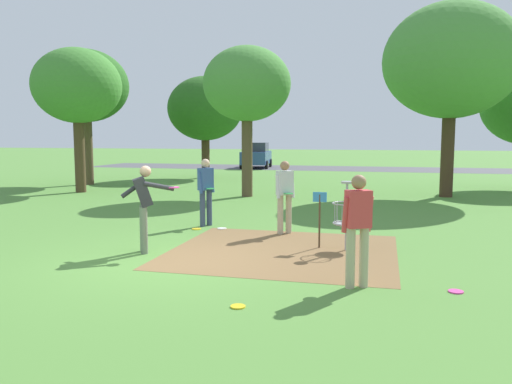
% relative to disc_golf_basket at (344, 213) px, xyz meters
% --- Properties ---
extents(ground_plane, '(160.00, 160.00, 0.00)m').
position_rel_disc_golf_basket_xyz_m(ground_plane, '(-3.02, -1.67, -0.75)').
color(ground_plane, '#518438').
extents(dirt_tee_pad, '(4.41, 4.13, 0.01)m').
position_rel_disc_golf_basket_xyz_m(dirt_tee_pad, '(-1.15, -0.39, -0.75)').
color(dirt_tee_pad, brown).
rests_on(dirt_tee_pad, ground).
extents(disc_golf_basket, '(0.98, 0.58, 1.39)m').
position_rel_disc_golf_basket_xyz_m(disc_golf_basket, '(0.00, 0.00, 0.00)').
color(disc_golf_basket, '#9E9EA3').
rests_on(disc_golf_basket, ground).
extents(player_foreground_watching, '(0.45, 0.49, 1.71)m').
position_rel_disc_golf_basket_xyz_m(player_foreground_watching, '(-3.62, 1.93, 0.21)').
color(player_foreground_watching, '#384260').
rests_on(player_foreground_watching, ground).
extents(player_throwing, '(0.49, 0.45, 1.71)m').
position_rel_disc_golf_basket_xyz_m(player_throwing, '(0.40, -2.50, 0.21)').
color(player_throwing, tan).
rests_on(player_throwing, ground).
extents(player_waiting_left, '(0.47, 0.45, 1.71)m').
position_rel_disc_golf_basket_xyz_m(player_waiting_left, '(-1.47, 1.40, 0.21)').
color(player_waiting_left, tan).
rests_on(player_waiting_left, ground).
extents(player_waiting_right, '(1.16, 0.51, 1.71)m').
position_rel_disc_golf_basket_xyz_m(player_waiting_right, '(-3.77, -1.17, 0.23)').
color(player_waiting_right, slate).
rests_on(player_waiting_right, ground).
extents(frisbee_near_basket, '(0.22, 0.22, 0.02)m').
position_rel_disc_golf_basket_xyz_m(frisbee_near_basket, '(1.83, -2.39, -0.74)').
color(frisbee_near_basket, '#E53D99').
rests_on(frisbee_near_basket, ground).
extents(frisbee_by_tee, '(0.23, 0.23, 0.02)m').
position_rel_disc_golf_basket_xyz_m(frisbee_by_tee, '(-3.09, 1.63, -0.74)').
color(frisbee_by_tee, white).
rests_on(frisbee_by_tee, ground).
extents(frisbee_mid_grass, '(0.20, 0.20, 0.02)m').
position_rel_disc_golf_basket_xyz_m(frisbee_mid_grass, '(-1.09, -3.81, -0.74)').
color(frisbee_mid_grass, gold).
rests_on(frisbee_mid_grass, ground).
extents(frisbee_far_left, '(0.23, 0.23, 0.02)m').
position_rel_disc_golf_basket_xyz_m(frisbee_far_left, '(-3.68, 1.40, -0.74)').
color(frisbee_far_left, gold).
rests_on(frisbee_far_left, ground).
extents(tree_near_left, '(3.96, 3.96, 6.32)m').
position_rel_disc_golf_basket_xyz_m(tree_near_left, '(-12.85, 11.14, 3.84)').
color(tree_near_left, brown).
rests_on(tree_near_left, ground).
extents(tree_near_right, '(3.28, 3.28, 5.62)m').
position_rel_disc_golf_basket_xyz_m(tree_near_right, '(-4.28, 8.35, 3.43)').
color(tree_near_right, brown).
rests_on(tree_near_right, ground).
extents(tree_mid_left, '(3.52, 3.52, 5.81)m').
position_rel_disc_golf_basket_xyz_m(tree_mid_left, '(-11.30, 8.10, 3.52)').
color(tree_mid_left, '#4C3823').
rests_on(tree_mid_left, ground).
extents(tree_mid_right, '(4.98, 4.98, 7.17)m').
position_rel_disc_golf_basket_xyz_m(tree_mid_right, '(3.05, 10.08, 4.27)').
color(tree_mid_right, '#422D1E').
rests_on(tree_mid_right, ground).
extents(tree_far_left, '(4.07, 4.07, 5.52)m').
position_rel_disc_golf_basket_xyz_m(tree_far_left, '(-8.77, 16.12, 3.02)').
color(tree_far_left, '#422D1E').
rests_on(tree_far_left, ground).
extents(parking_lot_strip, '(36.00, 6.00, 0.01)m').
position_rel_disc_golf_basket_xyz_m(parking_lot_strip, '(-3.02, 26.33, -0.75)').
color(parking_lot_strip, '#4C4C51').
rests_on(parking_lot_strip, ground).
extents(parked_car_leftmost, '(2.33, 4.38, 1.84)m').
position_rel_disc_golf_basket_xyz_m(parked_car_leftmost, '(-8.31, 25.63, 0.17)').
color(parked_car_leftmost, '#2D4784').
rests_on(parked_car_leftmost, ground).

